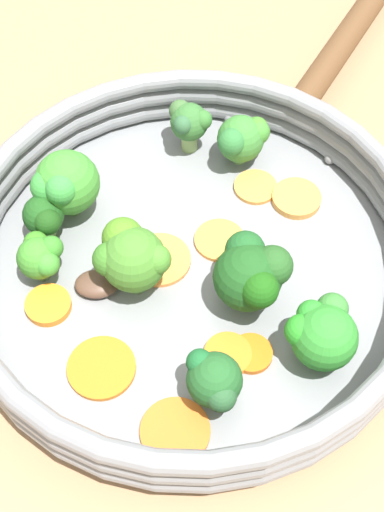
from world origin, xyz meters
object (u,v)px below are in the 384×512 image
carrot_slice_6 (296,198)px  carrot_slice_9 (251,353)px  broccoli_floret_0 (322,334)px  broccoli_floret_8 (243,138)px  carrot_slice_1 (101,368)px  broccoli_floret_7 (41,256)px  mushroom_piece_0 (97,284)px  skillet (192,273)px  carrot_slice_0 (175,431)px  carrot_slice_8 (63,195)px  broccoli_floret_3 (189,122)px  broccoli_floret_4 (214,381)px  carrot_slice_5 (255,187)px  broccoli_floret_1 (252,274)px  broccoli_floret_5 (131,257)px  carrot_slice_2 (48,305)px  carrot_slice_4 (160,260)px  broccoli_floret_2 (66,182)px  broccoli_floret_6 (45,213)px  carrot_slice_7 (228,355)px  carrot_slice_3 (220,240)px

carrot_slice_6 → carrot_slice_9: carrot_slice_6 is taller
broccoli_floret_0 → broccoli_floret_8: bearing=-45.7°
carrot_slice_1 → carrot_slice_9: (-0.08, -0.06, 0.00)m
broccoli_floret_7 → mushroom_piece_0: size_ratio=1.16×
skillet → carrot_slice_0: 0.12m
carrot_slice_8 → broccoli_floret_3: bearing=-122.2°
skillet → broccoli_floret_7: (0.09, 0.06, 0.03)m
broccoli_floret_4 → carrot_slice_5: bearing=-71.6°
broccoli_floret_1 → broccoli_floret_5: same height
carrot_slice_5 → carrot_slice_8: 0.15m
carrot_slice_1 → broccoli_floret_5: (0.02, -0.07, 0.03)m
carrot_slice_2 → broccoli_floret_5: 0.07m
carrot_slice_9 → broccoli_floret_5: (0.10, -0.01, 0.03)m
carrot_slice_4 → carrot_slice_6: carrot_slice_6 is taller
broccoli_floret_5 → broccoli_floret_2: bearing=-22.2°
carrot_slice_1 → carrot_slice_2: (0.06, -0.02, 0.00)m
carrot_slice_8 → carrot_slice_0: bearing=145.5°
broccoli_floret_2 → broccoli_floret_5: broccoli_floret_2 is taller
carrot_slice_0 → carrot_slice_6: 0.20m
carrot_slice_0 → broccoli_floret_2: (0.16, -0.11, 0.03)m
broccoli_floret_1 → carrot_slice_5: bearing=-65.5°
broccoli_floret_1 → broccoli_floret_8: bearing=-59.7°
carrot_slice_5 → broccoli_floret_6: broccoli_floret_6 is taller
skillet → broccoli_floret_4: broccoli_floret_4 is taller
carrot_slice_7 → broccoli_floret_0: bearing=-148.0°
carrot_slice_3 → broccoli_floret_8: size_ratio=0.87×
broccoli_floret_3 → broccoli_floret_6: 0.13m
carrot_slice_6 → broccoli_floret_3: bearing=-3.6°
carrot_slice_5 → carrot_slice_7: carrot_slice_7 is taller
broccoli_floret_6 → broccoli_floret_7: size_ratio=1.06×
carrot_slice_8 → broccoli_floret_2: size_ratio=0.53×
carrot_slice_3 → broccoli_floret_2: 0.12m
carrot_slice_1 → broccoli_floret_1: broccoli_floret_1 is taller
carrot_slice_7 → broccoli_floret_3: bearing=-51.9°
carrot_slice_9 → carrot_slice_3: bearing=-48.4°
skillet → carrot_slice_0: bearing=115.2°
carrot_slice_0 → broccoli_floret_5: bearing=-44.4°
carrot_slice_8 → mushroom_piece_0: size_ratio=0.96×
carrot_slice_5 → broccoli_floret_7: size_ratio=0.92×
broccoli_floret_6 → carrot_slice_5: bearing=-134.3°
carrot_slice_2 → carrot_slice_0: bearing=164.9°
skillet → broccoli_floret_1: 0.06m
carrot_slice_4 → broccoli_floret_0: bearing=175.0°
broccoli_floret_5 → broccoli_floret_8: 0.14m
skillet → broccoli_floret_3: broccoli_floret_3 is taller
broccoli_floret_3 → carrot_slice_5: bearing=170.6°
carrot_slice_2 → broccoli_floret_4: broccoli_floret_4 is taller
carrot_slice_5 → broccoli_floret_7: (0.09, 0.14, 0.02)m
carrot_slice_8 → broccoli_floret_7: size_ratio=0.82×
carrot_slice_6 → broccoli_floret_7: broccoli_floret_7 is taller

